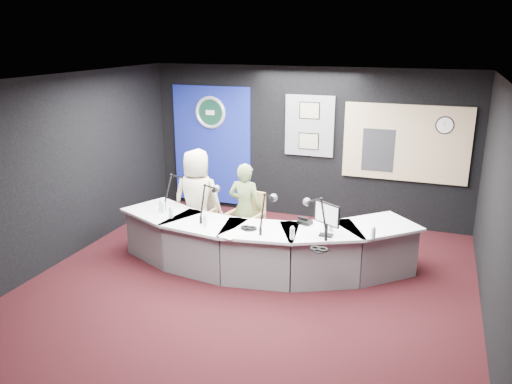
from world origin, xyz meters
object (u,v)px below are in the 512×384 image
(armchair_left, at_px, (198,218))
(person_woman, at_px, (245,208))
(armchair_right, at_px, (245,221))
(broadcast_desk, at_px, (260,245))
(person_man, at_px, (197,199))

(armchair_left, xyz_separation_m, person_woman, (0.78, 0.10, 0.23))
(armchair_left, relative_size, armchair_right, 0.98)
(broadcast_desk, relative_size, person_woman, 3.10)
(person_woman, bearing_deg, armchair_right, 180.00)
(broadcast_desk, distance_m, person_man, 1.35)
(broadcast_desk, relative_size, person_man, 2.75)
(broadcast_desk, bearing_deg, person_man, 161.09)
(person_man, xyz_separation_m, person_woman, (0.78, 0.10, -0.09))
(broadcast_desk, bearing_deg, armchair_left, 161.09)
(broadcast_desk, height_order, armchair_left, armchair_left)
(armchair_right, relative_size, person_man, 0.62)
(broadcast_desk, relative_size, armchair_left, 4.53)
(person_man, bearing_deg, armchair_right, -179.30)
(broadcast_desk, height_order, armchair_right, armchair_right)
(armchair_left, bearing_deg, armchair_right, 11.19)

